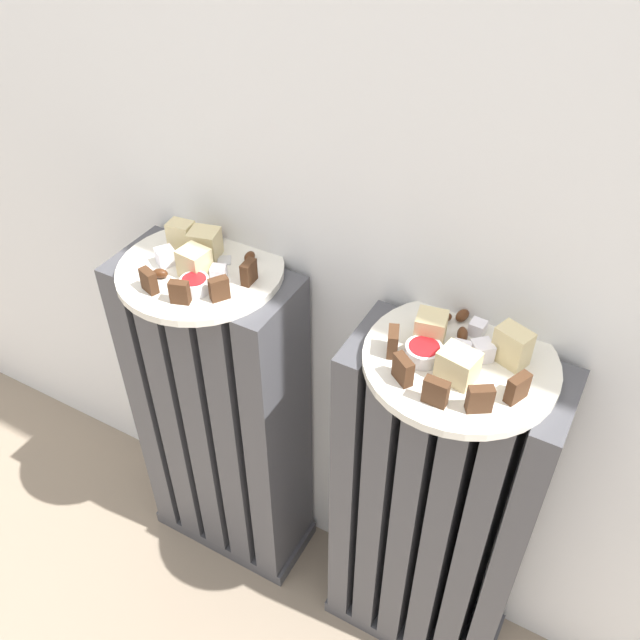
{
  "coord_description": "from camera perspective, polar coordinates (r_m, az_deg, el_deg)",
  "views": [
    {
      "loc": [
        0.35,
        -0.35,
        1.28
      ],
      "look_at": [
        0.0,
        0.28,
        0.66
      ],
      "focal_mm": 38.1,
      "sensor_mm": 36.0,
      "label": 1
    }
  ],
  "objects": [
    {
      "name": "dark_cake_slice_right_0",
      "position": [
        0.86,
        6.14,
        -1.83
      ],
      "size": [
        0.02,
        0.03,
        0.04
      ],
      "primitive_type": "cube",
      "rotation": [
        0.0,
        0.0,
        -1.2
      ],
      "color": "#472B19",
      "rests_on": "plate_right"
    },
    {
      "name": "marble_cake_slice_right_0",
      "position": [
        0.88,
        9.28,
        -0.69
      ],
      "size": [
        0.04,
        0.04,
        0.04
      ],
      "primitive_type": "cube",
      "rotation": [
        0.0,
        0.0,
        0.2
      ],
      "color": "beige",
      "rests_on": "plate_right"
    },
    {
      "name": "dark_cake_slice_right_3",
      "position": [
        0.81,
        13.28,
        -6.5
      ],
      "size": [
        0.03,
        0.03,
        0.04
      ],
      "primitive_type": "cube",
      "rotation": [
        0.0,
        0.0,
        0.57
      ],
      "color": "#472B19",
      "rests_on": "plate_right"
    },
    {
      "name": "medjool_date_right_1",
      "position": [
        0.93,
        11.87,
        0.37
      ],
      "size": [
        0.02,
        0.03,
        0.02
      ],
      "primitive_type": "ellipsoid",
      "rotation": [
        0.0,
        0.0,
        1.26
      ],
      "color": "#4C2814",
      "rests_on": "plate_right"
    },
    {
      "name": "medjool_date_right_2",
      "position": [
        0.9,
        11.87,
        -1.22
      ],
      "size": [
        0.02,
        0.03,
        0.02
      ],
      "primitive_type": "ellipsoid",
      "rotation": [
        0.0,
        0.0,
        1.93
      ],
      "color": "#4C2814",
      "rests_on": "plate_right"
    },
    {
      "name": "dark_cake_slice_left_3",
      "position": [
        0.98,
        -6.01,
        4.01
      ],
      "size": [
        0.01,
        0.03,
        0.03
      ],
      "primitive_type": "cube",
      "rotation": [
        0.0,
        0.0,
        1.63
      ],
      "color": "#472B19",
      "rests_on": "plate_left"
    },
    {
      "name": "marble_cake_slice_left_1",
      "position": [
        1.06,
        -11.55,
        6.91
      ],
      "size": [
        0.04,
        0.03,
        0.05
      ],
      "primitive_type": "cube",
      "rotation": [
        0.0,
        0.0,
        0.13
      ],
      "color": "beige",
      "rests_on": "plate_left"
    },
    {
      "name": "turkish_delight_right_1",
      "position": [
        0.87,
        11.76,
        -2.62
      ],
      "size": [
        0.03,
        0.03,
        0.02
      ],
      "primitive_type": "cube",
      "rotation": [
        0.0,
        0.0,
        0.16
      ],
      "color": "white",
      "rests_on": "plate_right"
    },
    {
      "name": "marble_cake_slice_right_1",
      "position": [
        0.84,
        11.5,
        -3.78
      ],
      "size": [
        0.05,
        0.04,
        0.04
      ],
      "primitive_type": "cube",
      "rotation": [
        0.0,
        0.0,
        -0.18
      ],
      "color": "beige",
      "rests_on": "plate_right"
    },
    {
      "name": "radiator_right",
      "position": [
        1.15,
        9.34,
        -16.06
      ],
      "size": [
        0.31,
        0.14,
        0.67
      ],
      "color": "#47474C",
      "rests_on": "ground_plane"
    },
    {
      "name": "dark_cake_slice_left_1",
      "position": [
        0.96,
        -11.71,
        2.3
      ],
      "size": [
        0.03,
        0.02,
        0.03
      ],
      "primitive_type": "cube",
      "rotation": [
        0.0,
        0.0,
        0.33
      ],
      "color": "#472B19",
      "rests_on": "plate_left"
    },
    {
      "name": "dark_cake_slice_left_0",
      "position": [
        0.99,
        -14.18,
        3.21
      ],
      "size": [
        0.03,
        0.02,
        0.03
      ],
      "primitive_type": "cube",
      "rotation": [
        0.0,
        0.0,
        -0.32
      ],
      "color": "#472B19",
      "rests_on": "plate_left"
    },
    {
      "name": "radiator_left",
      "position": [
        1.27,
        -8.22,
        -8.59
      ],
      "size": [
        0.31,
        0.14,
        0.67
      ],
      "color": "#47474C",
      "rests_on": "ground_plane"
    },
    {
      "name": "plate_left",
      "position": [
        1.03,
        -9.99,
        4.15
      ],
      "size": [
        0.25,
        0.25,
        0.01
      ],
      "primitive_type": "cylinder",
      "color": "silver",
      "rests_on": "radiator_left"
    },
    {
      "name": "marble_cake_slice_left_0",
      "position": [
        1.04,
        -9.65,
        6.35
      ],
      "size": [
        0.05,
        0.05,
        0.04
      ],
      "primitive_type": "cube",
      "rotation": [
        0.0,
        0.0,
        0.26
      ],
      "color": "beige",
      "rests_on": "plate_left"
    },
    {
      "name": "dark_cake_slice_right_1",
      "position": [
        0.83,
        6.98,
        -4.16
      ],
      "size": [
        0.03,
        0.03,
        0.04
      ],
      "primitive_type": "cube",
      "rotation": [
        0.0,
        0.0,
        -0.61
      ],
      "color": "#472B19",
      "rests_on": "plate_right"
    },
    {
      "name": "turkish_delight_left_0",
      "position": [
        1.0,
        -8.52,
        3.93
      ],
      "size": [
        0.03,
        0.03,
        0.02
      ],
      "primitive_type": "cube",
      "rotation": [
        0.0,
        0.0,
        0.36
      ],
      "color": "white",
      "rests_on": "plate_left"
    },
    {
      "name": "medjool_date_left_2",
      "position": [
        1.08,
        -8.68,
        7.01
      ],
      "size": [
        0.03,
        0.03,
        0.02
      ],
      "primitive_type": "ellipsoid",
      "rotation": [
        0.0,
        0.0,
        2.33
      ],
      "color": "#4C2814",
      "rests_on": "plate_left"
    },
    {
      "name": "dark_cake_slice_right_2",
      "position": [
        0.81,
        9.69,
        -5.98
      ],
      "size": [
        0.03,
        0.01,
        0.04
      ],
      "primitive_type": "cube",
      "rotation": [
        0.0,
        0.0,
        -0.02
      ],
      "color": "#472B19",
      "rests_on": "plate_right"
    },
    {
      "name": "medjool_date_left_0",
      "position": [
        1.02,
        -13.28,
        3.83
      ],
      "size": [
        0.03,
        0.02,
        0.01
      ],
      "primitive_type": "ellipsoid",
      "rotation": [
        0.0,
        0.0,
        0.36
      ],
      "color": "#4C2814",
      "rests_on": "plate_left"
    },
    {
      "name": "medjool_date_left_1",
      "position": [
        1.03,
        -5.93,
        5.31
      ],
      "size": [
        0.02,
        0.02,
        0.01
      ],
      "primitive_type": "ellipsoid",
      "rotation": [
        0.0,
        0.0,
        1.71
      ],
      "color": "#4C2814",
      "rests_on": "plate_left"
    },
    {
      "name": "turkish_delight_right_0",
      "position": [
        0.91,
        13.09,
        -0.67
      ],
      "size": [
        0.02,
        0.02,
        0.02
      ],
      "primitive_type": "cube",
      "rotation": [
        0.0,
        0.0,
        1.51
      ],
      "color": "white",
      "rests_on": "plate_right"
    },
    {
      "name": "turkish_delight_left_1",
      "position": [
        1.04,
        -12.85,
        5.22
      ],
      "size": [
        0.03,
        0.03,
        0.03
      ],
      "primitive_type": "cube",
      "rotation": [
        0.0,
        0.0,
        1.03
      ],
      "color": "white",
      "rests_on": "plate_left"
    },
    {
      "name": "dark_cake_slice_left_2",
      "position": [
        0.95,
        -8.47,
        2.61
      ],
      "size": [
        0.03,
        0.03,
        0.03
      ],
      "primitive_type": "cube",
      "rotation": [
        0.0,
        0.0,
        0.98
      ],
      "color": "#472B19",
      "rests_on": "plate_left"
    },
    {
      "name": "marble_cake_slice_left_2",
      "position": [
        1.0,
        -10.5,
        4.75
      ],
      "size": [
        0.04,
        0.04,
        0.04
      ],
      "primitive_type": "cube",
      "rotation": [
        0.0,
        0.0,
        -0.11
      ],
      "color": "beige",
      "rests_on": "plate_left"
    },
    {
      "name": "medjool_date_right_0",
      "position": [
        0.92,
        10.2,
        0.19
      ],
      "size": [
        0.03,
        0.03,
        0.02
      ],
      "primitive_type": "ellipsoid",
      "rotation": [
        0.0,
        0.0,
        0.73
      ],
      "color": "#4C2814",
      "rests_on": "plate_right"
    },
    {
      "name": "fork",
      "position": [
        1.01,
        -8.08,
        4.03
      ],
      "size": [
        0.07,
        0.09,
        0.0
      ],
      "color": "silver",
      "rests_on": "plate_left"
    },
    {
      "name": "jam_bowl_right",
      "position": [
        0.86,
        8.71,
        -2.65
      ],
      "size": [
        0.05,
        0.05,
        0.02
      ],
      "color": "white",
      "rests_on": "plate_right"
    },
    {
      "name": "plate_right",
      "position": [
        0.88,
        11.7,
        -3.46
      ],
      "size": [
        0.25,
        0.25,
        0.01
      ],
      "primitive_type": "cylinder",
      "color": "silver",
      "rests_on": "radiator_right"
    },
    {
      "name": "turkish_delight_right_2",
      "position": [
        0.88,
        13.45,
        -2.54
      ],
      "size": [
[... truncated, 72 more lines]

